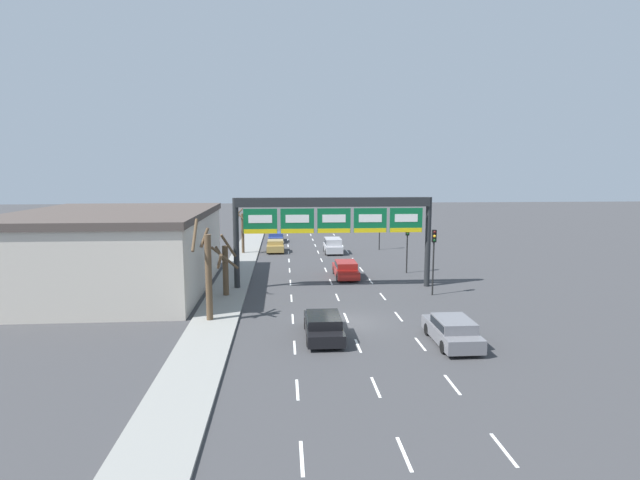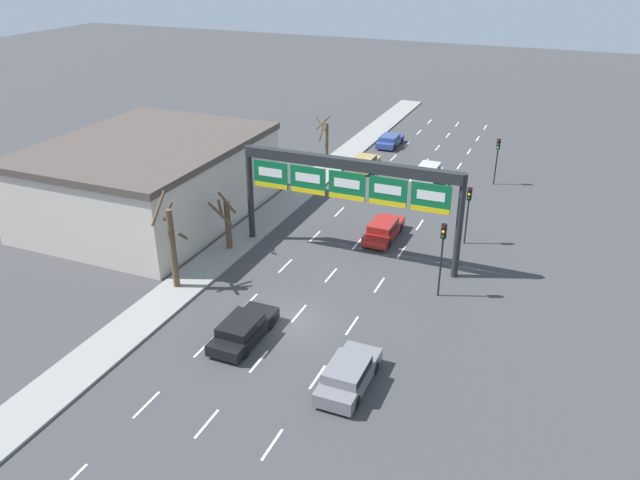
# 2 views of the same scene
# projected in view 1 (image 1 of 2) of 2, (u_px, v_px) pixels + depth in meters

# --- Properties ---
(ground_plane) EXTENTS (220.00, 220.00, 0.00)m
(ground_plane) POSITION_uv_depth(u_px,v_px,m) (348.00, 323.00, 29.87)
(ground_plane) COLOR #3D3D3F
(sidewalk_left) EXTENTS (2.80, 110.00, 0.15)m
(sidewalk_left) POSITION_uv_depth(u_px,v_px,m) (213.00, 324.00, 29.28)
(sidewalk_left) COLOR gray
(sidewalk_left) RESTS_ON ground_plane
(lane_dashes) EXTENTS (6.72, 67.00, 0.01)m
(lane_dashes) POSITION_uv_depth(u_px,v_px,m) (328.00, 276.00, 43.20)
(lane_dashes) COLOR white
(lane_dashes) RESTS_ON ground_plane
(sign_gantry) EXTENTS (15.24, 0.70, 7.01)m
(sign_gantry) POSITION_uv_depth(u_px,v_px,m) (334.00, 216.00, 37.92)
(sign_gantry) COLOR #232628
(sign_gantry) RESTS_ON ground_plane
(building_near) EXTENTS (13.94, 17.59, 6.02)m
(building_near) POSITION_uv_depth(u_px,v_px,m) (115.00, 250.00, 37.84)
(building_near) COLOR beige
(building_near) RESTS_ON ground_plane
(car_black) EXTENTS (1.97, 4.87, 1.33)m
(car_black) POSITION_uv_depth(u_px,v_px,m) (323.00, 325.00, 27.11)
(car_black) COLOR black
(car_black) RESTS_ON ground_plane
(car_gold) EXTENTS (1.92, 3.93, 1.36)m
(car_gold) POSITION_uv_depth(u_px,v_px,m) (276.00, 246.00, 55.57)
(car_gold) COLOR #A88947
(car_gold) RESTS_ON ground_plane
(car_blue) EXTENTS (1.90, 4.41, 1.20)m
(car_blue) POSITION_uv_depth(u_px,v_px,m) (276.00, 237.00, 63.64)
(car_blue) COLOR navy
(car_blue) RESTS_ON ground_plane
(suv_silver) EXTENTS (1.88, 3.99, 1.66)m
(suv_silver) POSITION_uv_depth(u_px,v_px,m) (333.00, 245.00, 54.77)
(suv_silver) COLOR #B7B7BC
(suv_silver) RESTS_ON ground_plane
(car_grey) EXTENTS (1.96, 4.69, 1.42)m
(car_grey) POSITION_uv_depth(u_px,v_px,m) (452.00, 330.00, 26.10)
(car_grey) COLOR slate
(car_grey) RESTS_ON ground_plane
(car_red) EXTENTS (1.86, 4.86, 1.41)m
(car_red) POSITION_uv_depth(u_px,v_px,m) (346.00, 269.00, 42.38)
(car_red) COLOR maroon
(car_red) RESTS_ON ground_plane
(traffic_light_near_gantry) EXTENTS (0.30, 0.35, 4.81)m
(traffic_light_near_gantry) POSITION_uv_depth(u_px,v_px,m) (434.00, 249.00, 35.97)
(traffic_light_near_gantry) COLOR black
(traffic_light_near_gantry) RESTS_ON ground_plane
(traffic_light_mid_block) EXTENTS (0.30, 0.35, 4.27)m
(traffic_light_mid_block) POSITION_uv_depth(u_px,v_px,m) (407.00, 239.00, 43.89)
(traffic_light_mid_block) COLOR black
(traffic_light_mid_block) RESTS_ON ground_plane
(traffic_light_far_end) EXTENTS (0.30, 0.35, 4.17)m
(traffic_light_far_end) POSITION_uv_depth(u_px,v_px,m) (380.00, 224.00, 56.84)
(traffic_light_far_end) COLOR black
(traffic_light_far_end) RESTS_ON ground_plane
(tree_bare_closest) EXTENTS (1.93, 1.27, 4.51)m
(tree_bare_closest) POSITION_uv_depth(u_px,v_px,m) (225.00, 266.00, 35.46)
(tree_bare_closest) COLOR brown
(tree_bare_closest) RESTS_ON sidewalk_left
(tree_bare_second) EXTENTS (1.50, 2.11, 4.84)m
(tree_bare_second) POSITION_uv_depth(u_px,v_px,m) (242.00, 230.00, 53.94)
(tree_bare_second) COLOR brown
(tree_bare_second) RESTS_ON sidewalk_left
(tree_bare_third) EXTENTS (1.77, 1.69, 6.05)m
(tree_bare_third) POSITION_uv_depth(u_px,v_px,m) (208.00, 272.00, 29.60)
(tree_bare_third) COLOR brown
(tree_bare_third) RESTS_ON sidewalk_left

